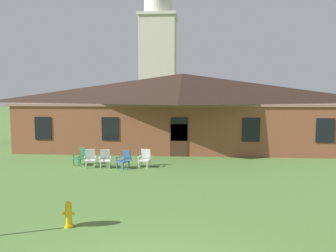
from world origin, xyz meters
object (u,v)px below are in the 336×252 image
(lawn_chair_right_end, at_px, (145,158))
(fire_hydrant, at_px, (68,215))
(lawn_chair_middle, at_px, (125,159))
(lawn_chair_left_end, at_px, (105,158))
(lawn_chair_near_door, at_px, (90,158))
(lawn_chair_by_porch, at_px, (81,156))

(lawn_chair_right_end, bearing_deg, fire_hydrant, -97.39)
(lawn_chair_right_end, xyz_separation_m, fire_hydrant, (-1.07, -8.26, -0.12))
(lawn_chair_middle, bearing_deg, lawn_chair_left_end, 175.93)
(lawn_chair_near_door, bearing_deg, lawn_chair_by_porch, 145.53)
(lawn_chair_near_door, relative_size, lawn_chair_left_end, 1.00)
(lawn_chair_right_end, bearing_deg, lawn_chair_left_end, -171.01)
(lawn_chair_by_porch, bearing_deg, lawn_chair_left_end, -19.24)
(lawn_chair_middle, distance_m, fire_hydrant, 7.85)
(lawn_chair_right_end, height_order, fire_hydrant, lawn_chair_right_end)
(lawn_chair_by_porch, xyz_separation_m, lawn_chair_left_end, (1.53, -0.53, 0.00))
(fire_hydrant, bearing_deg, lawn_chair_near_door, 103.54)
(lawn_chair_middle, bearing_deg, lawn_chair_right_end, 21.68)
(lawn_chair_left_end, distance_m, lawn_chair_middle, 1.10)
(lawn_chair_left_end, height_order, lawn_chair_middle, same)
(lawn_chair_near_door, height_order, lawn_chair_left_end, same)
(lawn_chair_left_end, height_order, lawn_chair_right_end, same)
(lawn_chair_by_porch, xyz_separation_m, fire_hydrant, (2.60, -8.46, -0.12))
(lawn_chair_left_end, relative_size, fire_hydrant, 1.21)
(lawn_chair_by_porch, relative_size, lawn_chair_middle, 1.00)
(lawn_chair_by_porch, height_order, lawn_chair_right_end, same)
(lawn_chair_by_porch, bearing_deg, fire_hydrant, -72.89)
(lawn_chair_by_porch, relative_size, lawn_chair_right_end, 1.00)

